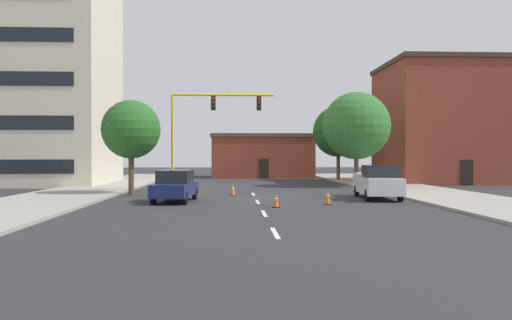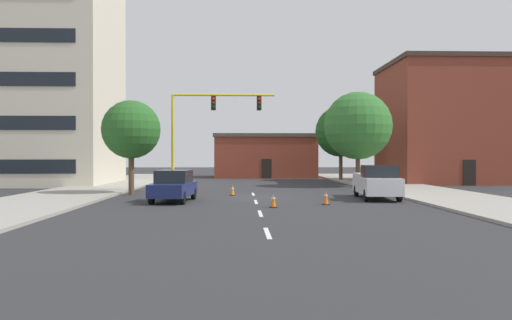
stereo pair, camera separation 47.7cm
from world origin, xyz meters
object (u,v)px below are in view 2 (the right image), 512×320
object	(u,v)px
traffic_signal_gantry	(187,161)
pickup_truck_white	(377,182)
tree_left_near	(131,130)
traffic_cone_roadside_b	(326,198)
tree_right_far	(341,132)
tree_right_mid	(358,126)
traffic_cone_roadside_a	(273,201)
traffic_cone_roadside_c	(232,190)
sedan_navy_near_left	(174,186)

from	to	relation	value
traffic_signal_gantry	pickup_truck_white	bearing A→B (deg)	-25.99
traffic_signal_gantry	tree_left_near	xyz separation A→B (m)	(-3.35, -2.11, 2.04)
pickup_truck_white	traffic_cone_roadside_b	xyz separation A→B (m)	(-3.58, -3.33, -0.61)
traffic_signal_gantry	tree_right_far	distance (m)	20.93
tree_right_mid	traffic_cone_roadside_a	xyz separation A→B (m)	(-8.08, -16.19, -4.66)
tree_right_mid	traffic_cone_roadside_c	world-z (taller)	tree_right_mid
tree_right_far	sedan_navy_near_left	xyz separation A→B (m)	(-13.90, -22.41, -4.11)
tree_right_far	pickup_truck_white	distance (m)	21.57
pickup_truck_white	traffic_cone_roadside_b	world-z (taller)	pickup_truck_white
pickup_truck_white	traffic_cone_roadside_c	distance (m)	8.98
sedan_navy_near_left	traffic_cone_roadside_b	distance (m)	8.33
pickup_truck_white	traffic_cone_roadside_a	world-z (taller)	pickup_truck_white
traffic_cone_roadside_c	traffic_cone_roadside_a	bearing A→B (deg)	-74.39
pickup_truck_white	traffic_cone_roadside_c	xyz separation A→B (m)	(-8.48, 2.87, -0.64)
tree_left_near	sedan_navy_near_left	distance (m)	6.83
traffic_cone_roadside_b	pickup_truck_white	bearing A→B (deg)	42.93
tree_right_far	traffic_cone_roadside_b	bearing A→B (deg)	-103.42
tree_left_near	tree_right_far	bearing A→B (deg)	45.35
tree_left_near	pickup_truck_white	bearing A→B (deg)	-13.41
pickup_truck_white	traffic_cone_roadside_a	distance (m)	7.90
traffic_cone_roadside_b	traffic_signal_gantry	bearing A→B (deg)	131.89
tree_right_mid	traffic_cone_roadside_c	size ratio (longest dim) A/B	11.35
traffic_cone_roadside_a	traffic_signal_gantry	bearing A→B (deg)	117.21
tree_left_near	pickup_truck_white	world-z (taller)	tree_left_near
pickup_truck_white	traffic_cone_roadside_b	size ratio (longest dim) A/B	7.50
traffic_cone_roadside_b	traffic_cone_roadside_c	xyz separation A→B (m)	(-4.89, 6.21, -0.03)
tree_right_mid	traffic_cone_roadside_b	bearing A→B (deg)	-109.47
traffic_cone_roadside_b	traffic_cone_roadside_a	bearing A→B (deg)	-155.55
sedan_navy_near_left	traffic_cone_roadside_a	xyz separation A→B (m)	(5.27, -3.28, -0.55)
tree_left_near	traffic_cone_roadside_b	xyz separation A→B (m)	(11.45, -6.92, -3.85)
pickup_truck_white	tree_left_near	bearing A→B (deg)	166.59
tree_right_mid	pickup_truck_white	distance (m)	12.37
pickup_truck_white	traffic_cone_roadside_c	size ratio (longest dim) A/B	8.10
traffic_signal_gantry	sedan_navy_near_left	size ratio (longest dim) A/B	1.71
traffic_cone_roadside_c	tree_right_mid	bearing A→B (deg)	40.57
tree_right_far	tree_left_near	bearing A→B (deg)	-134.65
tree_left_near	sedan_navy_near_left	bearing A→B (deg)	-55.51
tree_right_far	traffic_signal_gantry	bearing A→B (deg)	-132.16
traffic_signal_gantry	traffic_cone_roadside_c	size ratio (longest dim) A/B	11.58
traffic_signal_gantry	tree_right_mid	xyz separation A→B (m)	(13.37, 5.88, 2.82)
traffic_signal_gantry	tree_right_mid	world-z (taller)	tree_right_mid
tree_left_near	traffic_cone_roadside_a	xyz separation A→B (m)	(8.65, -8.19, -3.88)
traffic_signal_gantry	sedan_navy_near_left	distance (m)	7.15
tree_right_mid	traffic_cone_roadside_a	size ratio (longest dim) A/B	11.23
tree_left_near	traffic_cone_roadside_a	distance (m)	12.53
sedan_navy_near_left	traffic_signal_gantry	bearing A→B (deg)	90.23
traffic_signal_gantry	pickup_truck_white	size ratio (longest dim) A/B	1.43
sedan_navy_near_left	traffic_cone_roadside_c	bearing A→B (deg)	52.93
tree_right_mid	sedan_navy_near_left	size ratio (longest dim) A/B	1.67
traffic_signal_gantry	traffic_cone_roadside_b	distance (m)	12.27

